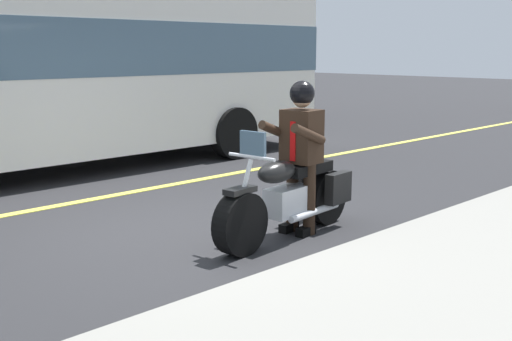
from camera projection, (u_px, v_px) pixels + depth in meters
name	position (u px, v px, depth m)	size (l,w,h in m)	color
ground_plane	(171.00, 231.00, 7.25)	(80.00, 80.00, 0.00)	#28282B
lane_center_stripe	(85.00, 201.00, 8.66)	(60.00, 0.16, 0.01)	#E5DB4C
motorcycle_main	(290.00, 197.00, 6.94)	(2.22, 0.74, 1.26)	black
rider_main	(301.00, 144.00, 6.98)	(0.66, 0.60, 1.74)	black
bus_near	(41.00, 62.00, 10.32)	(11.05, 2.70, 3.30)	white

